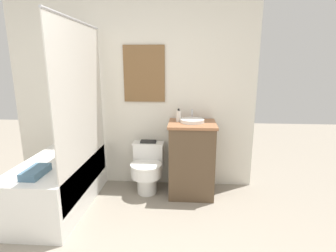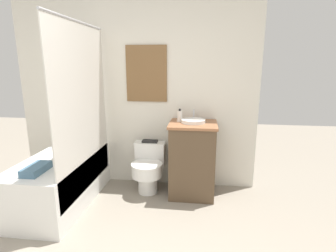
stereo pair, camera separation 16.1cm
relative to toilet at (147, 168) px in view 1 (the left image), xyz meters
name	(u,v)px [view 1 (the left image)]	position (x,y,z in m)	size (l,w,h in m)	color
wall_back	(132,89)	(-0.21, 0.28, 0.95)	(3.09, 0.07, 2.50)	silver
shower_area	(60,180)	(-0.91, -0.41, 0.01)	(0.67, 1.34, 1.98)	white
toilet	(147,168)	(0.00, 0.00, 0.00)	(0.39, 0.49, 0.60)	white
vanity	(191,159)	(0.54, -0.01, 0.14)	(0.55, 0.51, 0.89)	brown
sink	(192,121)	(0.54, 0.01, 0.61)	(0.28, 0.32, 0.13)	white
soap_bottle	(179,116)	(0.38, 0.05, 0.65)	(0.06, 0.06, 0.15)	silver
book_on_tank	(148,142)	(0.00, 0.13, 0.30)	(0.19, 0.10, 0.02)	black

